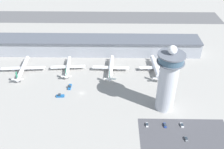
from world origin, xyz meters
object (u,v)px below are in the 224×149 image
control_tower (168,80)px  service_truck_catering (70,87)px  airplane_gate_alpha (23,68)px  airplane_gate_delta (156,67)px  service_truck_fuel (60,96)px  car_white_wagon (165,125)px  airplane_gate_charlie (111,68)px  car_green_van (182,125)px  airplane_gate_bravo (68,67)px  car_blue_compact (186,139)px  car_black_suv (147,125)px

control_tower → service_truck_catering: (-78.67, 24.27, -26.11)m
airplane_gate_alpha → airplane_gate_delta: (127.16, 3.35, -0.04)m
airplane_gate_delta → service_truck_fuel: bearing=-154.5°
service_truck_catering → airplane_gate_alpha: bearing=153.2°
airplane_gate_alpha → car_white_wagon: (125.11, -68.91, -3.58)m
airplane_gate_charlie → airplane_gate_delta: airplane_gate_delta is taller
airplane_gate_delta → car_green_van: size_ratio=8.65×
airplane_gate_bravo → car_blue_compact: (94.94, -85.10, -3.09)m
car_black_suv → car_blue_compact: size_ratio=1.01×
control_tower → airplane_gate_bravo: bearing=148.2°
control_tower → airplane_gate_alpha: 138.19m
airplane_gate_alpha → airplane_gate_charlie: airplane_gate_charlie is taller
service_truck_catering → car_white_wagon: (76.53, -44.37, -0.33)m
control_tower → car_green_van: bearing=-62.6°
airplane_gate_alpha → car_white_wagon: airplane_gate_alpha is taller
service_truck_fuel → airplane_gate_bravo: bearing=89.8°
car_black_suv → car_green_van: size_ratio=0.96×
airplane_gate_alpha → car_green_van: airplane_gate_alpha is taller
control_tower → service_truck_fuel: size_ratio=8.25×
airplane_gate_bravo → car_white_wagon: airplane_gate_bravo is taller
service_truck_fuel → service_truck_catering: bearing=64.2°
airplane_gate_alpha → service_truck_fuel: 56.51m
airplane_gate_alpha → control_tower: bearing=-21.0°
airplane_gate_charlie → service_truck_catering: (-35.65, -26.53, -3.41)m
car_black_suv → airplane_gate_delta: bearing=78.2°
airplane_gate_bravo → airplane_gate_delta: size_ratio=0.88×
service_truck_fuel → car_black_suv: bearing=-24.4°
airplane_gate_charlie → car_blue_compact: 99.17m
car_white_wagon → car_green_van: (12.40, 0.29, -0.01)m
car_black_suv → car_green_van: bearing=0.1°
car_white_wagon → airplane_gate_bravo: bearing=138.7°
control_tower → airplane_gate_charlie: bearing=130.3°
control_tower → service_truck_fuel: 89.41m
airplane_gate_alpha → car_green_van: 153.72m
airplane_gate_delta → car_white_wagon: (-2.05, -72.26, -3.53)m
airplane_gate_alpha → airplane_gate_charlie: 84.25m
service_truck_catering → car_white_wagon: bearing=-30.1°
car_white_wagon → airplane_gate_alpha: bearing=151.2°
airplane_gate_charlie → car_black_suv: 76.03m
airplane_gate_charlie → service_truck_fuel: airplane_gate_charlie is taller
car_blue_compact → control_tower: bearing=107.6°
car_black_suv → car_blue_compact: bearing=-26.7°
airplane_gate_charlie → service_truck_catering: size_ratio=5.40×
control_tower → service_truck_catering: 86.37m
control_tower → car_white_wagon: control_tower is taller
car_green_van → airplane_gate_alpha: bearing=153.5°
airplane_gate_alpha → service_truck_catering: size_ratio=5.65×
control_tower → service_truck_fuel: bearing=172.1°
airplane_gate_delta → car_blue_compact: bearing=-83.0°
service_truck_fuel → car_black_suv: 76.37m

